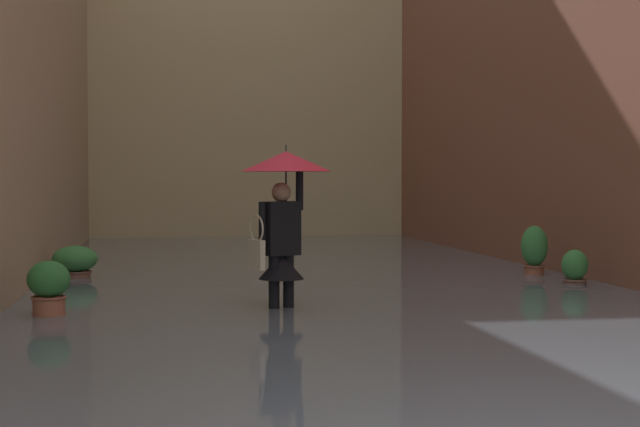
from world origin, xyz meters
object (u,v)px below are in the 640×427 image
Objects in this scene: potted_plant_mid_left at (534,253)px; potted_plant_far_left at (575,273)px; person_wading at (283,201)px; potted_plant_far_right at (75,265)px; potted_plant_mid_right at (49,293)px.

potted_plant_mid_left reaches higher than potted_plant_far_left.
potted_plant_mid_left is 1.39× the size of potted_plant_far_left.
potted_plant_mid_left is at bearing -143.28° from person_wading.
potted_plant_far_right is 6.68m from potted_plant_mid_left.
potted_plant_far_right is 3.99m from potted_plant_mid_right.
person_wading reaches higher than potted_plant_far_left.
potted_plant_mid_left is 7.34m from potted_plant_mid_right.
person_wading is at bearing 123.87° from potted_plant_far_right.
potted_plant_mid_left is at bearing 173.86° from potted_plant_far_right.
potted_plant_far_right is at bearing -56.13° from person_wading.
person_wading is at bearing 22.76° from potted_plant_far_left.
person_wading is 2.98× the size of potted_plant_far_left.
potted_plant_mid_right is at bearing 16.41° from potted_plant_far_left.
potted_plant_mid_right reaches higher than potted_plant_far_right.
potted_plant_far_right is (2.53, -3.78, -1.00)m from person_wading.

